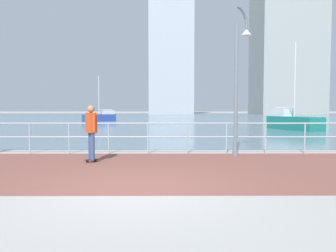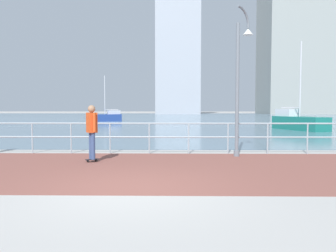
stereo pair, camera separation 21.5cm
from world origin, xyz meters
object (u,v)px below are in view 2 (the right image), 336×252
object	(u,v)px
lamppost	(241,74)
skateboarder	(92,128)
sailboat_red	(106,117)
sailboat_navy	(298,122)

from	to	relation	value
lamppost	skateboarder	size ratio (longest dim) A/B	2.93
lamppost	sailboat_red	xyz separation A→B (m)	(-10.63, 29.21, -2.24)
lamppost	skateboarder	distance (m)	5.20
skateboarder	sailboat_navy	world-z (taller)	sailboat_navy
sailboat_navy	sailboat_red	bearing A→B (deg)	138.08
lamppost	skateboarder	world-z (taller)	lamppost
lamppost	sailboat_navy	size ratio (longest dim) A/B	0.77
sailboat_red	sailboat_navy	distance (m)	23.73
skateboarder	sailboat_navy	xyz separation A→B (m)	(11.73, 14.71, -0.41)
sailboat_red	sailboat_navy	xyz separation A→B (m)	(17.65, -15.85, 0.09)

